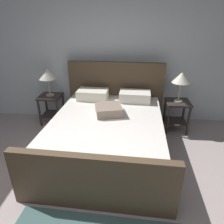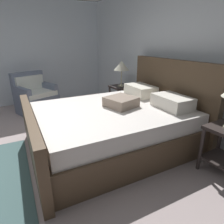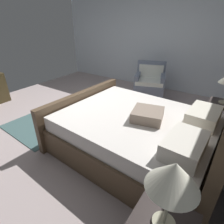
% 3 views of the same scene
% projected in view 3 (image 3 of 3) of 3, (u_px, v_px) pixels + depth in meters
% --- Properties ---
extents(ground_plane, '(5.67, 5.43, 0.02)m').
position_uv_depth(ground_plane, '(80.00, 120.00, 3.72)').
color(ground_plane, '#AC9B9A').
extents(wall_side_left, '(0.12, 5.55, 2.54)m').
position_uv_depth(wall_side_left, '(144.00, 42.00, 5.26)').
color(wall_side_left, silver).
rests_on(wall_side_left, ground).
extents(bed, '(2.01, 2.43, 1.27)m').
position_uv_depth(bed, '(140.00, 133.00, 2.66)').
color(bed, brown).
rests_on(bed, ground).
extents(table_lamp_right, '(0.33, 0.33, 0.55)m').
position_uv_depth(table_lamp_right, '(173.00, 177.00, 1.03)').
color(table_lamp_right, '#B7B293').
rests_on(table_lamp_right, nightstand_right).
extents(nightstand_left, '(0.44, 0.44, 0.60)m').
position_uv_depth(nightstand_left, '(220.00, 113.00, 3.10)').
color(nightstand_left, '#302826').
rests_on(nightstand_left, ground).
extents(armchair, '(0.93, 0.92, 0.90)m').
position_uv_depth(armchair, '(149.00, 85.00, 4.63)').
color(armchair, slate).
rests_on(armchair, ground).
extents(area_rug, '(1.85, 1.35, 0.01)m').
position_uv_depth(area_rug, '(57.00, 118.00, 3.76)').
color(area_rug, '#436161').
rests_on(area_rug, ground).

